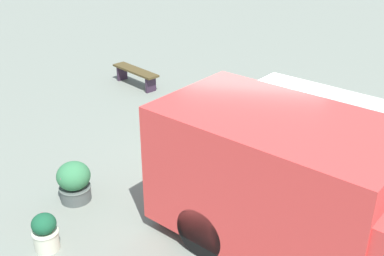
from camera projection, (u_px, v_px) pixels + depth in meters
The scene contains 6 objects.
ground_plane at pixel (249, 170), 9.77m from camera, with size 40.00×40.00×0.00m, color slate.
food_truck at pixel (311, 200), 6.93m from camera, with size 4.51×5.53×2.25m.
person_customer at pixel (161, 121), 11.15m from camera, with size 0.80×0.59×0.87m.
planter_flowering_far at pixel (74, 181), 8.64m from camera, with size 0.62×0.62×0.78m.
planter_flowering_side at pixel (45, 232), 7.43m from camera, with size 0.42×0.42×0.65m.
plaza_bench at pixel (136, 73), 14.04m from camera, with size 1.36×1.66×0.51m.
Camera 1 is at (8.49, 0.37, 5.05)m, focal length 44.05 mm.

